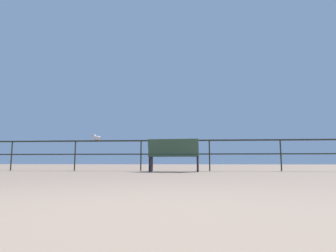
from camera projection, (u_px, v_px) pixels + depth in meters
The scene contains 4 objects.
ground_plane at pixel (98, 217), 1.55m from camera, with size 60.00×60.00×0.00m, color #88705D.
pier_railing at pixel (175, 148), 9.26m from camera, with size 25.06×0.05×1.03m.
bench_near_left at pixel (174, 154), 8.39m from camera, with size 1.55×0.74×0.98m.
seagull_on_rail at pixel (97, 138), 9.53m from camera, with size 0.42×0.24×0.20m.
Camera 1 is at (0.52, -1.57, 0.30)m, focal length 29.85 mm.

